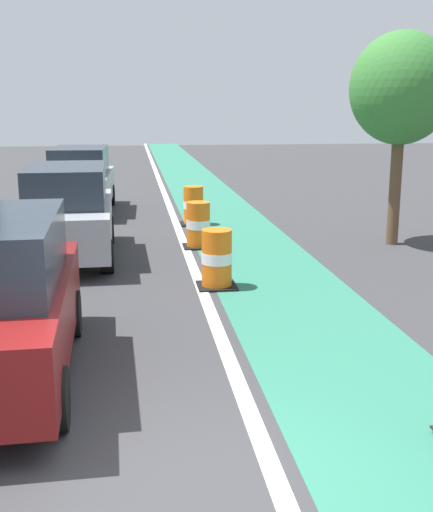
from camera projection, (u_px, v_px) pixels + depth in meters
The scene contains 9 objects.
ground_plane at pixel (176, 481), 5.82m from camera, with size 100.00×100.00×0.00m, color #38383A.
bike_lane_strip at pixel (233, 228), 17.71m from camera, with size 2.50×80.00×0.01m, color #2D755B.
lane_divider_stripe at pixel (179, 230), 17.52m from camera, with size 0.20×80.00×0.01m, color silver.
parked_suv_second at pixel (68, 212), 14.06m from camera, with size 2.00×4.64×2.04m.
parked_suv_third at pixel (81, 179), 20.20m from camera, with size 2.01×4.65×2.04m.
traffic_barrel_front at pixel (217, 259), 11.90m from camera, with size 0.73×0.73×1.09m.
traffic_barrel_mid at pixel (198, 225), 15.26m from camera, with size 0.73×0.73×1.09m.
traffic_barrel_back at pixel (193, 206), 18.18m from camera, with size 0.73×0.73×1.09m.
street_tree_sidewalk at pixel (401, 90), 14.91m from camera, with size 2.40×2.40×5.00m.
Camera 1 is at (-0.31, -5.20, 3.32)m, focal length 45.09 mm.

